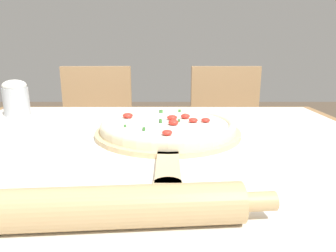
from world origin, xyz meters
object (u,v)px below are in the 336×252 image
at_px(chair_left, 97,137).
at_px(flour_cup, 16,97).
at_px(pizza, 168,125).
at_px(chair_right, 226,137).
at_px(pizza_peel, 168,134).
at_px(rolling_pin, 109,207).

height_order(chair_left, flour_cup, chair_left).
bearing_deg(pizza, flour_cup, 155.24).
height_order(pizza, chair_right, chair_right).
distance_m(pizza_peel, rolling_pin, 0.42).
height_order(rolling_pin, chair_left, chair_left).
distance_m(pizza, rolling_pin, 0.44).
xyz_separation_m(pizza_peel, chair_right, (0.32, 0.82, -0.25)).
bearing_deg(flour_cup, chair_left, 76.75).
height_order(pizza, rolling_pin, rolling_pin).
height_order(pizza_peel, chair_left, chair_left).
height_order(pizza_peel, flour_cup, flour_cup).
height_order(pizza_peel, pizza, pizza).
relative_size(pizza, rolling_pin, 0.82).
xyz_separation_m(rolling_pin, flour_cup, (-0.45, 0.67, 0.03)).
bearing_deg(flour_cup, chair_right, 33.56).
bearing_deg(flour_cup, pizza_peel, -26.25).
bearing_deg(pizza_peel, rolling_pin, -100.15).
distance_m(pizza, chair_right, 0.90).
relative_size(rolling_pin, chair_right, 0.49).
relative_size(pizza, chair_left, 0.40).
relative_size(pizza_peel, chair_left, 0.61).
bearing_deg(rolling_pin, chair_left, 104.37).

